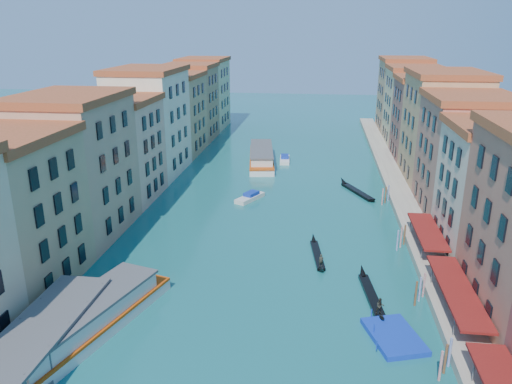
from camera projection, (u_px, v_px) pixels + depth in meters
left_bank_palazzos at (138, 132)px, 93.17m from camera, size 12.80×128.40×21.00m
right_bank_palazzos at (449, 140)px, 86.65m from camera, size 12.80×128.40×21.00m
quay at (397, 188)px, 90.55m from camera, size 4.00×140.00×1.00m
restaurant_awnings at (459, 293)px, 50.23m from camera, size 3.20×44.55×3.12m
vaporetto_stop at (48, 341)px, 45.01m from camera, size 5.40×16.40×3.65m
mooring_poles_right at (415, 278)px, 56.59m from camera, size 1.44×54.24×3.20m
mooring_poles_left at (22, 341)px, 45.36m from camera, size 0.24×8.24×3.20m
vaporetto_near at (85, 322)px, 47.91m from camera, size 10.88×22.46×3.26m
vaporetto_far at (261, 156)px, 109.07m from camera, size 7.79×22.52×3.28m
gondola_fore at (317, 254)px, 64.75m from camera, size 2.26×10.91×2.18m
gondola_right at (372, 295)px, 54.68m from camera, size 2.41×12.06×2.41m
gondola_far at (357, 191)px, 89.63m from camera, size 6.56×12.13×1.85m
motorboat_mid at (250, 197)px, 85.95m from camera, size 4.71×6.52×1.31m
motorboat_far at (285, 159)px, 110.28m from camera, size 2.47×6.66×1.35m
blue_dock at (394, 336)px, 47.74m from camera, size 6.07×7.46×0.54m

